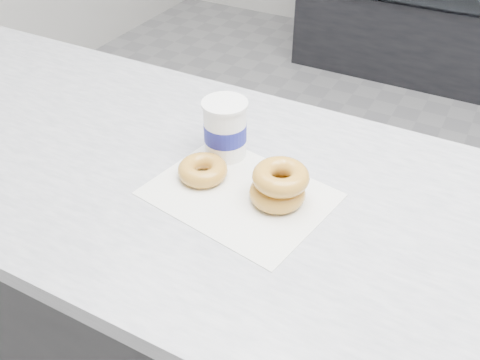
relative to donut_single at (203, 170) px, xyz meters
The scene contains 5 objects.
ground 1.17m from the donut_single, 55.78° to the left, with size 5.00×5.00×0.00m, color gray.
wax_paper 0.09m from the donut_single, ahead, with size 0.34×0.26×0.00m, color silver.
donut_single is the anchor object (origin of this frame).
donut_stack 0.17m from the donut_single, ahead, with size 0.12×0.12×0.08m.
coffee_cup 0.11m from the donut_single, 90.19° to the left, with size 0.10×0.10×0.13m.
Camera 1 is at (0.07, -1.33, 1.57)m, focal length 40.00 mm.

